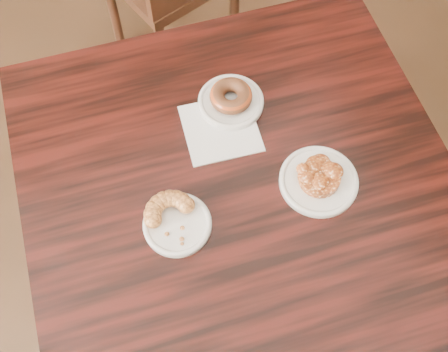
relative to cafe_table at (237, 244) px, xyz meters
name	(u,v)px	position (x,y,z in m)	size (l,w,h in m)	color
floor	(199,335)	(-0.18, -0.10, -0.38)	(5.00, 5.00, 0.00)	black
room_walls	(144,41)	(-0.18, -0.10, 1.02)	(5.02, 5.02, 2.80)	tan
cafe_table	(237,244)	(0.00, 0.00, 0.00)	(0.94, 0.94, 0.75)	black
napkin	(221,128)	(0.02, 0.14, 0.38)	(0.17, 0.17, 0.00)	white
plate_donut	(231,102)	(0.07, 0.19, 0.39)	(0.15, 0.15, 0.01)	silver
plate_cruller	(177,225)	(-0.17, -0.03, 0.38)	(0.14, 0.14, 0.01)	silver
plate_fritter	(318,181)	(0.15, -0.08, 0.38)	(0.17, 0.17, 0.01)	silver
glazed_donut	(231,96)	(0.07, 0.19, 0.41)	(0.10, 0.10, 0.04)	#8D3614
apple_fritter	(320,177)	(0.15, -0.08, 0.40)	(0.13, 0.13, 0.03)	#4D1B08
cruller_fragment	(177,220)	(-0.17, -0.03, 0.40)	(0.12, 0.12, 0.03)	#633213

